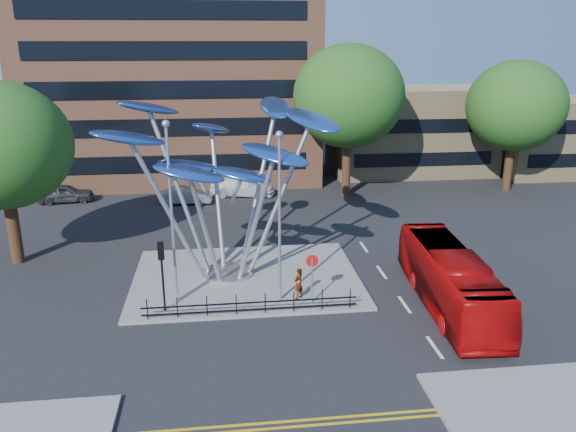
{
  "coord_description": "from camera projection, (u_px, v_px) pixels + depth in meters",
  "views": [
    {
      "loc": [
        -2.12,
        -21.87,
        12.36
      ],
      "look_at": [
        1.02,
        4.0,
        4.11
      ],
      "focal_mm": 35.0,
      "sensor_mm": 36.0,
      "label": 1
    }
  ],
  "objects": [
    {
      "name": "leaf_sculpture",
      "position": [
        222.0,
        151.0,
        28.69
      ],
      "size": [
        12.72,
        9.54,
        9.51
      ],
      "color": "#9EA0A5",
      "rests_on": "traffic_island"
    },
    {
      "name": "red_bus",
      "position": [
        449.0,
        279.0,
        26.75
      ],
      "size": [
        3.09,
        10.39,
        2.86
      ],
      "primitive_type": "imported",
      "rotation": [
        0.0,
        0.0,
        -0.07
      ],
      "color": "#A70708",
      "rests_on": "ground"
    },
    {
      "name": "double_yellow_near",
      "position": [
        294.0,
        421.0,
        18.99
      ],
      "size": [
        40.0,
        0.12,
        0.01
      ],
      "primitive_type": "cube",
      "color": "gold",
      "rests_on": "ground"
    },
    {
      "name": "tree_far",
      "position": [
        516.0,
        106.0,
        45.88
      ],
      "size": [
        8.0,
        8.0,
        10.81
      ],
      "color": "black",
      "rests_on": "ground"
    },
    {
      "name": "pedestrian",
      "position": [
        299.0,
        284.0,
        27.4
      ],
      "size": [
        0.68,
        0.67,
        1.58
      ],
      "primitive_type": "imported",
      "rotation": [
        0.0,
        0.0,
        3.91
      ],
      "color": "gray",
      "rests_on": "traffic_island"
    },
    {
      "name": "ground",
      "position": [
        276.0,
        333.0,
        24.67
      ],
      "size": [
        120.0,
        120.0,
        0.0
      ],
      "primitive_type": "plane",
      "color": "black",
      "rests_on": "ground"
    },
    {
      "name": "tree_left",
      "position": [
        1.0,
        146.0,
        30.48
      ],
      "size": [
        7.6,
        7.6,
        10.32
      ],
      "color": "black",
      "rests_on": "ground"
    },
    {
      "name": "low_building_near",
      "position": [
        410.0,
        130.0,
        53.7
      ],
      "size": [
        15.0,
        8.0,
        8.0
      ],
      "primitive_type": "cube",
      "color": "tan",
      "rests_on": "ground"
    },
    {
      "name": "brick_tower",
      "position": [
        172.0,
        8.0,
        49.75
      ],
      "size": [
        25.0,
        15.0,
        30.0
      ],
      "primitive_type": "cube",
      "color": "#995E42",
      "rests_on": "ground"
    },
    {
      "name": "no_entry_sign_island",
      "position": [
        312.0,
        270.0,
        26.74
      ],
      "size": [
        0.6,
        0.1,
        2.45
      ],
      "color": "#9EA0A5",
      "rests_on": "traffic_island"
    },
    {
      "name": "street_lamp_left",
      "position": [
        171.0,
        198.0,
        25.85
      ],
      "size": [
        0.36,
        0.36,
        8.8
      ],
      "color": "#9EA0A5",
      "rests_on": "traffic_island"
    },
    {
      "name": "parked_car_mid",
      "position": [
        186.0,
        195.0,
        43.87
      ],
      "size": [
        4.1,
        1.61,
        1.33
      ],
      "primitive_type": "imported",
      "rotation": [
        0.0,
        0.0,
        1.52
      ],
      "color": "#A0A2A8",
      "rests_on": "ground"
    },
    {
      "name": "traffic_island",
      "position": [
        246.0,
        278.0,
        30.22
      ],
      "size": [
        12.0,
        9.0,
        0.15
      ],
      "primitive_type": "cube",
      "color": "slate",
      "rests_on": "ground"
    },
    {
      "name": "tree_right",
      "position": [
        349.0,
        97.0,
        43.99
      ],
      "size": [
        8.8,
        8.8,
        12.11
      ],
      "color": "black",
      "rests_on": "ground"
    },
    {
      "name": "street_lamp_right",
      "position": [
        280.0,
        203.0,
        26.03
      ],
      "size": [
        0.36,
        0.36,
        8.3
      ],
      "color": "#9EA0A5",
      "rests_on": "traffic_island"
    },
    {
      "name": "low_building_far",
      "position": [
        558.0,
        136.0,
        53.57
      ],
      "size": [
        12.0,
        8.0,
        7.0
      ],
      "primitive_type": "cube",
      "color": "tan",
      "rests_on": "ground"
    },
    {
      "name": "parked_car_right",
      "position": [
        242.0,
        186.0,
        46.16
      ],
      "size": [
        5.61,
        2.99,
        1.55
      ],
      "primitive_type": "imported",
      "rotation": [
        0.0,
        0.0,
        1.41
      ],
      "color": "silver",
      "rests_on": "ground"
    },
    {
      "name": "double_yellow_far",
      "position": [
        295.0,
        427.0,
        18.71
      ],
      "size": [
        40.0,
        0.12,
        0.01
      ],
      "primitive_type": "cube",
      "color": "gold",
      "rests_on": "ground"
    },
    {
      "name": "traffic_light_island",
      "position": [
        162.0,
        262.0,
        25.68
      ],
      "size": [
        0.28,
        0.18,
        3.42
      ],
      "color": "black",
      "rests_on": "traffic_island"
    },
    {
      "name": "parked_car_left",
      "position": [
        65.0,
        193.0,
        44.25
      ],
      "size": [
        4.41,
        2.21,
        1.44
      ],
      "primitive_type": "imported",
      "rotation": [
        0.0,
        0.0,
        1.69
      ],
      "color": "#383B3F",
      "rests_on": "ground"
    },
    {
      "name": "pedestrian_railing_front",
      "position": [
        251.0,
        306.0,
        26.0
      ],
      "size": [
        10.0,
        0.06,
        1.0
      ],
      "color": "black",
      "rests_on": "traffic_island"
    }
  ]
}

